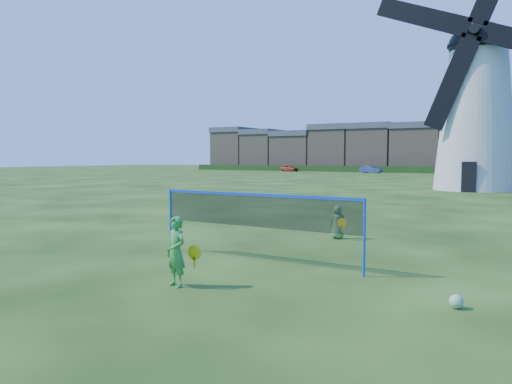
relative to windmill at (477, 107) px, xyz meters
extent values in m
plane|color=black|center=(-1.65, -28.44, -5.96)|extent=(220.00, 220.00, 0.00)
ellipsoid|color=black|center=(0.00, 0.02, 4.41)|extent=(4.08, 4.08, 3.06)
cylinder|color=black|center=(0.00, 0.02, 4.41)|extent=(4.23, 4.23, 0.17)
cube|color=black|center=(0.00, -2.76, -4.93)|extent=(0.94, 0.11, 2.08)
cube|color=black|center=(0.00, -2.19, -1.25)|extent=(0.66, 0.11, 0.85)
cube|color=black|center=(0.00, -1.73, 1.77)|extent=(0.57, 0.11, 0.75)
cylinder|color=black|center=(0.00, -1.96, 4.98)|extent=(0.66, 1.13, 0.66)
cylinder|color=black|center=(0.00, 2.38, 5.26)|extent=(2.08, 0.11, 2.08)
cylinder|color=black|center=(0.00, 1.91, 5.26)|extent=(0.13, 1.70, 0.13)
cube|color=black|center=(-3.42, -2.20, 6.33)|extent=(6.63, 0.09, 3.65)
cube|color=black|center=(-1.35, -2.20, 1.56)|extent=(3.65, 0.09, 6.63)
cylinder|color=blue|center=(-3.36, -28.91, -5.19)|extent=(0.05, 0.05, 1.55)
cylinder|color=blue|center=(1.64, -28.91, -5.19)|extent=(0.05, 0.05, 1.55)
cube|color=black|center=(-0.86, -28.91, -4.81)|extent=(5.00, 0.02, 0.70)
cube|color=blue|center=(-0.86, -28.91, -4.44)|extent=(5.00, 0.02, 0.06)
imported|color=green|center=(-1.03, -31.40, -5.32)|extent=(0.53, 0.42, 1.28)
cylinder|color=yellow|center=(-0.75, -31.22, -5.34)|extent=(0.28, 0.02, 0.28)
cube|color=yellow|center=(-0.75, -31.22, -5.51)|extent=(0.03, 0.02, 0.20)
imported|color=#558F45|center=(-0.49, -24.98, -5.48)|extent=(0.54, 0.41, 0.97)
cylinder|color=yellow|center=(-0.27, -25.20, -5.47)|extent=(0.28, 0.02, 0.28)
cube|color=yellow|center=(-0.27, -25.20, -5.64)|extent=(0.03, 0.02, 0.20)
sphere|color=green|center=(3.53, -30.10, -5.85)|extent=(0.22, 0.22, 0.22)
cube|color=gray|center=(-50.28, 43.56, -2.29)|extent=(6.74, 8.00, 7.34)
cube|color=#4C4C54|center=(-50.28, 43.56, 1.88)|extent=(7.04, 8.40, 1.00)
cube|color=gray|center=(-43.47, 43.56, -2.60)|extent=(6.27, 8.00, 6.74)
cube|color=#4C4C54|center=(-43.47, 43.56, 1.27)|extent=(6.57, 8.40, 1.00)
cube|color=gray|center=(-36.26, 43.56, -2.84)|extent=(7.56, 8.00, 6.26)
cube|color=#4C4C54|center=(-36.26, 43.56, 0.79)|extent=(7.86, 8.40, 1.00)
cube|color=gray|center=(-28.76, 43.56, -2.36)|extent=(6.82, 8.00, 7.21)
cube|color=#4C4C54|center=(-28.76, 43.56, 1.75)|extent=(7.12, 8.40, 1.00)
cube|color=gray|center=(-21.54, 43.56, -2.38)|extent=(7.03, 8.00, 7.17)
cube|color=#4C4C54|center=(-21.54, 43.56, 1.71)|extent=(7.33, 8.40, 1.00)
cube|color=gray|center=(-13.95, 43.56, -2.47)|extent=(7.55, 8.00, 6.98)
cube|color=#4C4C54|center=(-13.95, 43.56, 1.52)|extent=(7.85, 8.40, 1.00)
cube|color=gray|center=(-6.59, 43.56, -2.33)|extent=(6.58, 8.00, 7.27)
cube|color=#4C4C54|center=(-6.59, 43.56, 1.81)|extent=(6.88, 8.40, 1.00)
cube|color=#193814|center=(-23.65, 37.56, -5.46)|extent=(62.00, 0.80, 1.00)
imported|color=#A0331D|center=(-33.04, 34.41, -5.40)|extent=(3.53, 2.16, 1.12)
imported|color=navy|center=(-18.72, 33.85, -5.41)|extent=(3.55, 1.79, 1.12)
camera|label=1|loc=(4.71, -37.98, -3.62)|focal=33.80mm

